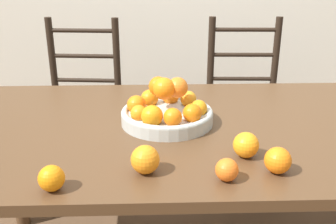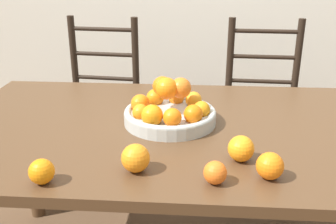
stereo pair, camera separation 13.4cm
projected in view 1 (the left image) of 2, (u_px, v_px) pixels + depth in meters
dining_table at (201, 144)px, 1.48m from camera, size 1.91×0.99×0.73m
fruit_bowl at (167, 110)px, 1.45m from camera, size 0.34×0.34×0.18m
orange_loose_0 at (278, 160)px, 1.11m from camera, size 0.08×0.08×0.08m
orange_loose_1 at (145, 160)px, 1.11m from camera, size 0.08×0.08×0.08m
orange_loose_2 at (227, 170)px, 1.07m from camera, size 0.06×0.06×0.06m
orange_loose_3 at (52, 178)px, 1.03m from camera, size 0.07×0.07×0.07m
orange_loose_4 at (246, 145)px, 1.20m from camera, size 0.08×0.08×0.08m
chair_left at (82, 112)px, 2.25m from camera, size 0.45×0.44×1.00m
chair_right at (244, 110)px, 2.28m from camera, size 0.44×0.42×1.00m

